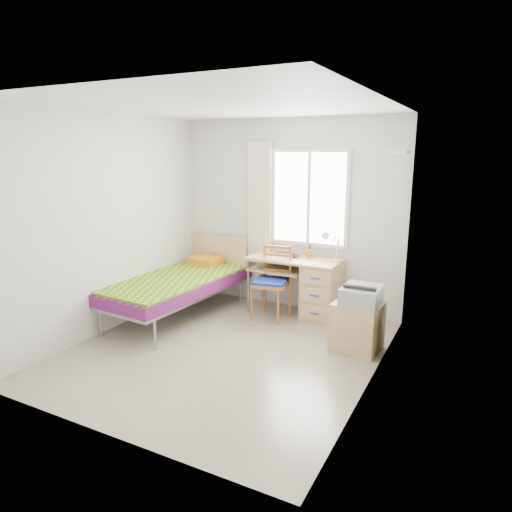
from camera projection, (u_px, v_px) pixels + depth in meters
The scene contains 17 objects.
floor at pixel (225, 350), 5.08m from camera, with size 3.50×3.50×0.00m, color #BCAD93.
ceiling at pixel (221, 106), 4.49m from camera, with size 3.50×3.50×0.00m, color white.
wall_back at pixel (289, 215), 6.30m from camera, with size 3.20×3.20×0.00m, color silver.
wall_left at pixel (110, 224), 5.50m from camera, with size 3.50×3.50×0.00m, color silver.
wall_right at pixel (376, 250), 4.07m from camera, with size 3.50×3.50×0.00m, color silver.
window at pixel (309, 198), 6.09m from camera, with size 1.10×0.04×1.30m.
curtain at pixel (260, 203), 6.39m from camera, with size 0.35×0.05×1.70m, color beige.
floating_shelf at pixel (399, 152), 5.14m from camera, with size 0.20×0.32×0.03m, color white.
bed at pixel (180, 282), 6.08m from camera, with size 1.15×2.22×0.93m.
desk at pixel (317, 287), 6.00m from camera, with size 1.24×0.59×0.77m.
chair at pixel (273, 277), 5.96m from camera, with size 0.50×0.50×0.98m.
cabinet at pixel (357, 326), 5.04m from camera, with size 0.55×0.50×0.55m.
printer at pixel (362, 295), 4.94m from camera, with size 0.40×0.46×0.20m.
laptop at pixel (285, 255), 6.17m from camera, with size 0.36×0.23×0.03m, color black.
pen_cup at pixel (309, 254), 6.10m from camera, with size 0.09×0.09×0.11m, color orange.
task_lamp at pixel (330, 244), 5.76m from camera, with size 0.22×0.32×0.40m.
book at pixel (282, 270), 6.16m from camera, with size 0.16×0.22×0.02m, color gray.
Camera 1 is at (2.46, -4.03, 2.17)m, focal length 32.00 mm.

